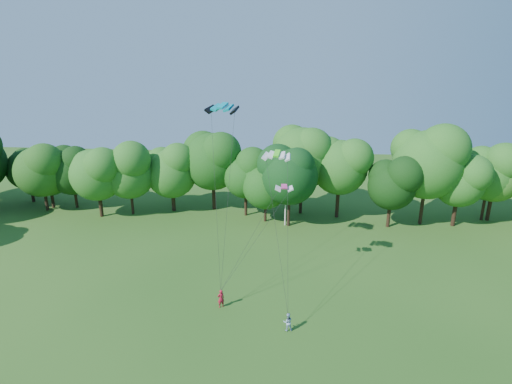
{
  "coord_description": "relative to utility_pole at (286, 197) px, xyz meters",
  "views": [
    {
      "loc": [
        4.83,
        -17.19,
        20.11
      ],
      "look_at": [
        1.95,
        13.0,
        10.6
      ],
      "focal_mm": 28.0,
      "sensor_mm": 36.0,
      "label": 1
    }
  ],
  "objects": [
    {
      "name": "kite_teal",
      "position": [
        -5.72,
        -12.96,
        12.83
      ],
      "size": [
        3.29,
        2.19,
        0.56
      ],
      "rotation": [
        0.0,
        0.0,
        -0.3
      ],
      "color": "#05869A",
      "rests_on": "ground"
    },
    {
      "name": "utility_pole",
      "position": [
        0.0,
        0.0,
        0.0
      ],
      "size": [
        1.47,
        0.56,
        7.6
      ],
      "rotation": [
        0.0,
        0.0,
        0.32
      ],
      "color": "silver",
      "rests_on": "ground"
    },
    {
      "name": "kite_green",
      "position": [
        -0.6,
        -15.44,
        9.01
      ],
      "size": [
        2.55,
        1.43,
        0.51
      ],
      "rotation": [
        0.0,
        0.0,
        -0.15
      ],
      "color": "#49E622",
      "rests_on": "ground"
    },
    {
      "name": "kite_flyer_left",
      "position": [
        -5.09,
        -19.61,
        -3.08
      ],
      "size": [
        0.73,
        0.66,
        1.68
      ],
      "primitive_type": "imported",
      "rotation": [
        0.0,
        0.0,
        3.69
      ],
      "color": "#AE162B",
      "rests_on": "ground"
    },
    {
      "name": "kite_flyer_right",
      "position": [
        0.78,
        -22.32,
        -3.15
      ],
      "size": [
        0.84,
        0.7,
        1.54
      ],
      "primitive_type": "imported",
      "rotation": [
        0.0,
        0.0,
        3.31
      ],
      "color": "#93B1CC",
      "rests_on": "ground"
    },
    {
      "name": "tree_back_west",
      "position": [
        -34.98,
        2.52,
        3.35
      ],
      "size": [
        8.01,
        8.01,
        11.66
      ],
      "color": "#341E15",
      "rests_on": "ground"
    },
    {
      "name": "tree_back_east",
      "position": [
        27.67,
        4.46,
        2.5
      ],
      "size": [
        7.08,
        7.08,
        10.3
      ],
      "color": "black",
      "rests_on": "ground"
    },
    {
      "name": "kite_pink",
      "position": [
        0.09,
        -14.55,
        5.76
      ],
      "size": [
        1.71,
        0.91,
        0.29
      ],
      "rotation": [
        0.0,
        0.0,
        0.07
      ],
      "color": "#CF3984",
      "rests_on": "ground"
    },
    {
      "name": "tree_back_center",
      "position": [
        0.44,
        -0.13,
        3.36
      ],
      "size": [
        8.01,
        8.01,
        11.66
      ],
      "color": "#342414",
      "rests_on": "ground"
    }
  ]
}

